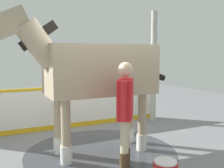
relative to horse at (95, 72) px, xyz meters
name	(u,v)px	position (x,y,z in m)	size (l,w,h in m)	color
ground_plane	(103,148)	(0.23, 0.18, -1.54)	(16.00, 16.00, 0.02)	gray
wet_patch	(101,152)	(0.11, -0.01, -1.53)	(2.87, 2.87, 0.00)	#42444C
barrier_wall	(72,108)	(0.20, 1.86, -1.04)	(4.92, 0.31, 1.05)	white
roof_post_far	(153,67)	(2.38, 1.41, -0.04)	(0.16, 0.16, 2.98)	#B7B2A8
horse	(95,72)	(0.00, 0.00, 0.00)	(3.31, 0.99, 2.61)	tan
handler	(125,109)	(0.09, -0.93, -0.52)	(0.47, 0.58, 1.73)	#47331E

